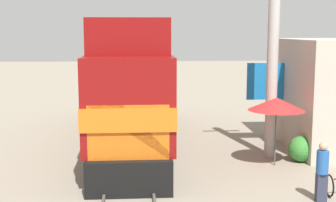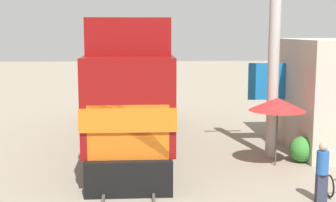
# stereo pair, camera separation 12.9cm
# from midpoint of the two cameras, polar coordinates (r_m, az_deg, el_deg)

# --- Properties ---
(ground_plane) EXTENTS (120.00, 120.00, 0.00)m
(ground_plane) POSITION_cam_midpoint_polar(r_m,az_deg,el_deg) (16.61, -4.35, -8.36)
(ground_plane) COLOR gray
(rail_near) EXTENTS (0.08, 28.31, 0.15)m
(rail_near) POSITION_cam_midpoint_polar(r_m,az_deg,el_deg) (16.62, -6.85, -8.12)
(rail_near) COLOR #4C4742
(rail_near) RESTS_ON ground_plane
(rail_far) EXTENTS (0.08, 28.31, 0.15)m
(rail_far) POSITION_cam_midpoint_polar(r_m,az_deg,el_deg) (16.59, -1.85, -8.09)
(rail_far) COLOR #4C4742
(rail_far) RESTS_ON ground_plane
(locomotive) EXTENTS (2.84, 14.14, 5.23)m
(locomotive) POSITION_cam_midpoint_polar(r_m,az_deg,el_deg) (19.83, -4.25, 0.89)
(locomotive) COLOR black
(locomotive) RESTS_ON ground_plane
(utility_pole) EXTENTS (1.80, 0.43, 8.15)m
(utility_pole) POSITION_cam_midpoint_polar(r_m,az_deg,el_deg) (18.12, 12.99, 6.13)
(utility_pole) COLOR #B2B2AD
(utility_pole) RESTS_ON ground_plane
(vendor_umbrella) EXTENTS (2.02, 2.02, 2.47)m
(vendor_umbrella) POSITION_cam_midpoint_polar(r_m,az_deg,el_deg) (17.05, 13.39, -0.39)
(vendor_umbrella) COLOR #4C4C4C
(vendor_umbrella) RESTS_ON ground_plane
(billboard_sign) EXTENTS (2.50, 0.12, 3.49)m
(billboard_sign) POSITION_cam_midpoint_polar(r_m,az_deg,el_deg) (20.28, 13.38, 1.94)
(billboard_sign) COLOR #595959
(billboard_sign) RESTS_ON ground_plane
(shrub_cluster) EXTENTS (0.96, 0.96, 0.96)m
(shrub_cluster) POSITION_cam_midpoint_polar(r_m,az_deg,el_deg) (18.12, 16.24, -5.67)
(shrub_cluster) COLOR #388C38
(shrub_cluster) RESTS_ON ground_plane
(person_bystander) EXTENTS (0.34, 0.34, 1.74)m
(person_bystander) POSITION_cam_midpoint_polar(r_m,az_deg,el_deg) (14.01, 18.53, -7.97)
(person_bystander) COLOR #2D3347
(person_bystander) RESTS_ON ground_plane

